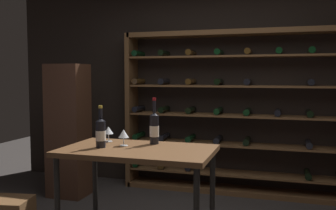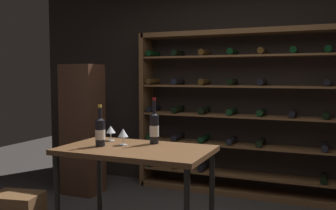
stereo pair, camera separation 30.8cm
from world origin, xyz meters
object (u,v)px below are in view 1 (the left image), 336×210
object	(u,v)px
wine_bottle_amber_reserve	(101,132)
wine_bottle_red_label	(154,128)
wine_rack	(232,113)
wine_glass_stemmed_center	(124,134)
wine_glass_stemmed_left	(108,131)
tasting_table	(138,160)
display_cabinet	(68,130)

from	to	relation	value
wine_bottle_amber_reserve	wine_bottle_red_label	world-z (taller)	wine_bottle_red_label
wine_rack	wine_bottle_red_label	size ratio (longest dim) A/B	7.19
wine_bottle_amber_reserve	wine_glass_stemmed_center	size ratio (longest dim) A/B	2.47
wine_bottle_red_label	wine_glass_stemmed_left	xyz separation A→B (m)	(-0.41, -0.01, -0.04)
tasting_table	wine_glass_stemmed_left	world-z (taller)	wine_glass_stemmed_left
wine_bottle_red_label	wine_glass_stemmed_center	world-z (taller)	wine_bottle_red_label
wine_bottle_red_label	wine_bottle_amber_reserve	bearing A→B (deg)	-142.79
wine_rack	tasting_table	distance (m)	2.01
wine_glass_stemmed_left	wine_glass_stemmed_center	xyz separation A→B (m)	(0.20, -0.14, 0.00)
display_cabinet	wine_bottle_amber_reserve	world-z (taller)	display_cabinet
display_cabinet	tasting_table	bearing A→B (deg)	-41.96
wine_bottle_red_label	wine_glass_stemmed_center	size ratio (longest dim) A/B	2.85
tasting_table	wine_glass_stemmed_left	distance (m)	0.44
tasting_table	display_cabinet	size ratio (longest dim) A/B	0.73
wine_glass_stemmed_center	wine_glass_stemmed_left	bearing A→B (deg)	145.22
display_cabinet	wine_bottle_amber_reserve	xyz separation A→B (m)	(1.11, -1.31, 0.22)
wine_bottle_amber_reserve	wine_bottle_red_label	distance (m)	0.44
tasting_table	display_cabinet	world-z (taller)	display_cabinet
tasting_table	wine_bottle_red_label	distance (m)	0.32
wine_glass_stemmed_center	wine_bottle_amber_reserve	bearing A→B (deg)	-142.59
wine_bottle_red_label	display_cabinet	bearing A→B (deg)	144.39
tasting_table	display_cabinet	distance (m)	1.88
tasting_table	wine_bottle_amber_reserve	world-z (taller)	wine_bottle_amber_reserve
wine_glass_stemmed_center	display_cabinet	bearing A→B (deg)	136.23
wine_glass_stemmed_left	wine_glass_stemmed_center	bearing A→B (deg)	-34.78
wine_rack	wine_glass_stemmed_left	bearing A→B (deg)	-114.96
wine_bottle_amber_reserve	wine_glass_stemmed_left	distance (m)	0.26
tasting_table	wine_bottle_amber_reserve	size ratio (longest dim) A/B	3.53
wine_bottle_amber_reserve	wine_rack	bearing A→B (deg)	69.27
wine_rack	tasting_table	xyz separation A→B (m)	(-0.47, -1.95, -0.20)
tasting_table	wine_glass_stemmed_center	distance (m)	0.25
wine_rack	display_cabinet	xyz separation A→B (m)	(-1.86, -0.69, -0.21)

